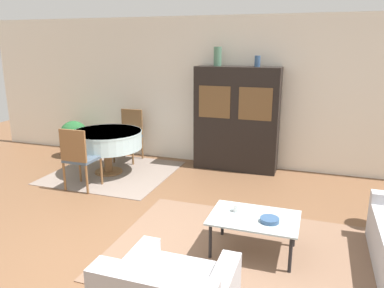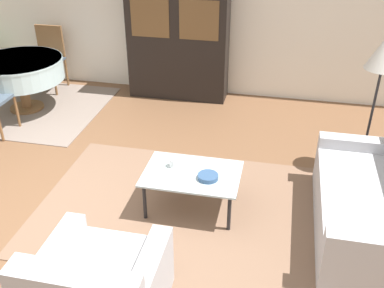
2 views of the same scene
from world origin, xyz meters
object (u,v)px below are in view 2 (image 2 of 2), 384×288
at_px(dining_table, 20,70).
at_px(cup, 173,163).
at_px(couch, 374,207).
at_px(display_cabinet, 178,37).
at_px(dining_chair_far, 49,54).
at_px(floor_lamp, 384,57).
at_px(bowl, 208,177).
at_px(coffee_table, 192,176).

bearing_deg(dining_table, cup, -32.66).
bearing_deg(dining_table, couch, -21.34).
relative_size(display_cabinet, dining_table, 1.52).
bearing_deg(cup, dining_table, 147.34).
relative_size(dining_table, cup, 13.92).
bearing_deg(display_cabinet, dining_chair_far, -176.25).
bearing_deg(floor_lamp, cup, -152.03).
xyz_separation_m(dining_table, dining_chair_far, (0.00, 0.83, -0.04)).
bearing_deg(bowl, couch, 2.14).
relative_size(couch, coffee_table, 1.82).
bearing_deg(display_cabinet, dining_table, -155.00).
bearing_deg(bowl, dining_chair_far, 138.63).
distance_m(floor_lamp, cup, 2.38).
xyz_separation_m(dining_chair_far, cup, (2.66, -2.54, -0.09)).
height_order(coffee_table, bowl, bowl).
distance_m(couch, dining_chair_far, 5.28).
bearing_deg(bowl, floor_lamp, 36.78).
bearing_deg(dining_chair_far, cup, 136.40).
distance_m(dining_table, cup, 3.16).
height_order(coffee_table, floor_lamp, floor_lamp).
xyz_separation_m(coffee_table, dining_chair_far, (-2.87, 2.61, 0.18)).
height_order(couch, cup, couch).
height_order(floor_lamp, bowl, floor_lamp).
xyz_separation_m(couch, bowl, (-1.54, -0.06, 0.15)).
distance_m(display_cabinet, cup, 2.77).
relative_size(display_cabinet, bowl, 9.21).
bearing_deg(dining_chair_far, display_cabinet, -176.25).
relative_size(cup, bowl, 0.44).
distance_m(dining_chair_far, floor_lamp, 4.92).
bearing_deg(coffee_table, display_cabinet, 106.27).
bearing_deg(display_cabinet, cup, -77.45).
distance_m(dining_table, bowl, 3.56).
distance_m(dining_table, floor_lamp, 4.73).
bearing_deg(cup, display_cabinet, 102.55).
relative_size(display_cabinet, floor_lamp, 1.15).
height_order(display_cabinet, floor_lamp, display_cabinet).
height_order(coffee_table, dining_table, dining_table).
relative_size(couch, cup, 19.68).
relative_size(dining_chair_far, floor_lamp, 0.61).
xyz_separation_m(dining_table, cup, (2.66, -1.71, -0.14)).
height_order(dining_table, dining_chair_far, dining_chair_far).
bearing_deg(coffee_table, couch, -0.23).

